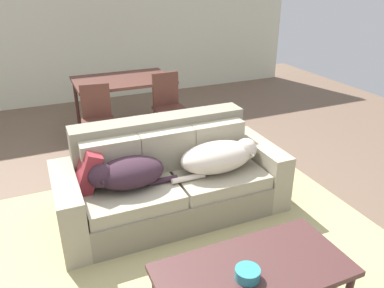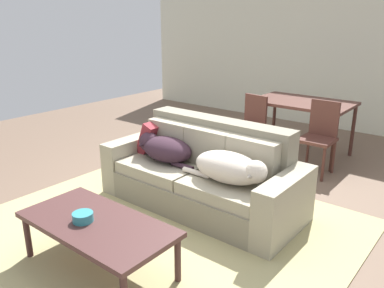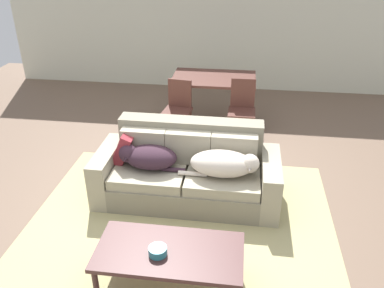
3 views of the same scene
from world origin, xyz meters
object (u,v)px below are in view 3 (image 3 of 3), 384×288
at_px(dining_chair_near_left, 178,107).
at_px(dining_chair_near_right, 242,107).
at_px(throw_pillow_by_left_arm, 126,146).
at_px(dog_on_right_cushion, 225,164).
at_px(dining_table, 214,82).
at_px(coffee_table, 169,254).
at_px(bowl_on_coffee_table, 158,251).
at_px(couch, 188,171).
at_px(dog_on_left_cushion, 148,157).

bearing_deg(dining_chair_near_left, dining_chair_near_right, 10.78).
bearing_deg(throw_pillow_by_left_arm, dog_on_right_cushion, -10.51).
height_order(throw_pillow_by_left_arm, dining_chair_near_right, dining_chair_near_right).
distance_m(dining_table, dining_chair_near_left, 0.79).
bearing_deg(dining_chair_near_right, coffee_table, -99.98).
bearing_deg(dining_table, bowl_on_coffee_table, -92.52).
xyz_separation_m(couch, dining_chair_near_right, (0.59, 1.61, 0.18)).
distance_m(dining_table, dining_chair_near_right, 0.73).
height_order(dog_on_left_cushion, dog_on_right_cushion, dog_on_right_cushion).
bearing_deg(bowl_on_coffee_table, coffee_table, 34.54).
bearing_deg(throw_pillow_by_left_arm, dining_chair_near_left, 76.03).
relative_size(dog_on_left_cushion, throw_pillow_by_left_arm, 2.07).
xyz_separation_m(dog_on_left_cushion, dining_table, (0.56, 2.25, 0.14)).
distance_m(dog_on_right_cushion, coffee_table, 1.32).
bearing_deg(dog_on_left_cushion, throw_pillow_by_left_arm, 151.70).
bearing_deg(dining_chair_near_left, dog_on_left_cushion, -85.01).
height_order(dog_on_left_cushion, dining_table, dining_table).
distance_m(couch, dog_on_right_cushion, 0.52).
bearing_deg(coffee_table, dog_on_right_cushion, 72.48).
bearing_deg(couch, dining_chair_near_left, 103.77).
bearing_deg(coffee_table, bowl_on_coffee_table, -145.46).
distance_m(couch, dining_chair_near_left, 1.60).
distance_m(dog_on_right_cushion, dining_table, 2.33).
bearing_deg(throw_pillow_by_left_arm, couch, -3.79).
bearing_deg(bowl_on_coffee_table, dining_chair_near_left, 96.20).
height_order(dining_chair_near_left, dining_chair_near_right, dining_chair_near_right).
xyz_separation_m(bowl_on_coffee_table, dining_chair_near_right, (0.63, 3.08, 0.06)).
bearing_deg(dog_on_right_cushion, bowl_on_coffee_table, -109.85).
bearing_deg(dog_on_right_cushion, dining_table, 98.23).
xyz_separation_m(dining_table, dining_chair_near_right, (0.47, -0.52, -0.19)).
relative_size(bowl_on_coffee_table, dining_chair_near_left, 0.18).
relative_size(dog_on_left_cushion, dining_chair_near_left, 0.87).
distance_m(couch, dining_chair_near_right, 1.72).
relative_size(dog_on_right_cushion, dining_chair_near_left, 1.00).
relative_size(throw_pillow_by_left_arm, bowl_on_coffee_table, 2.35).
distance_m(throw_pillow_by_left_arm, dining_table, 2.26).
bearing_deg(dining_chair_near_left, throw_pillow_by_left_arm, -96.48).
bearing_deg(dining_chair_near_right, throw_pillow_by_left_arm, -130.30).
xyz_separation_m(dog_on_right_cushion, dining_chair_near_right, (0.15, 1.78, -0.06)).
xyz_separation_m(couch, dog_on_right_cushion, (0.44, -0.17, 0.24)).
distance_m(dog_on_left_cushion, dining_chair_near_right, 2.01).
relative_size(coffee_table, dining_chair_near_left, 1.43).
bearing_deg(throw_pillow_by_left_arm, dog_on_left_cushion, -28.63).
relative_size(couch, coffee_table, 1.67).
bearing_deg(couch, dog_on_left_cushion, -165.14).
relative_size(throw_pillow_by_left_arm, coffee_table, 0.29).
bearing_deg(dining_chair_near_right, bowl_on_coffee_table, -101.33).
xyz_separation_m(dog_on_left_cushion, dog_on_right_cushion, (0.88, -0.05, 0.01)).
bearing_deg(dog_on_right_cushion, throw_pillow_by_left_arm, 169.82).
height_order(coffee_table, bowl_on_coffee_table, bowl_on_coffee_table).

